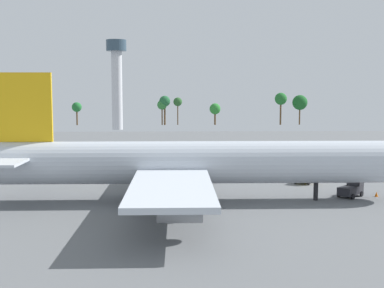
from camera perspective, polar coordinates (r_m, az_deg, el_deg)
ground_plane at (r=76.77m, az=0.00°, el=-6.46°), size 259.83×259.83×0.00m
cargo_airplane at (r=75.71m, az=-0.18°, el=-2.17°), size 64.96×53.81×19.32m
pushback_tractor at (r=93.47m, az=12.73°, el=-3.59°), size 4.41×4.97×2.37m
cargo_loader at (r=83.55m, az=17.60°, el=-4.91°), size 4.90×4.86×2.44m
safety_cone_nose at (r=84.87m, az=20.18°, el=-5.36°), size 0.54×0.54×0.77m
control_tower at (r=217.16m, az=-8.53°, el=7.68°), size 8.53×8.53×37.87m
tree_line_backdrop at (r=245.30m, az=4.17°, el=4.61°), size 114.25×7.30×15.58m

